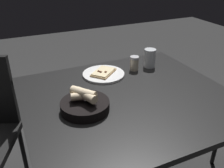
% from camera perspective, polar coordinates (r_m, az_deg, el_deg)
% --- Properties ---
extents(dining_table, '(1.10, 0.98, 0.76)m').
position_cam_1_polar(dining_table, '(1.38, 3.71, -4.94)').
color(dining_table, black).
rests_on(dining_table, ground).
extents(pizza_plate, '(0.26, 0.26, 0.04)m').
position_cam_1_polar(pizza_plate, '(1.56, -1.96, 2.37)').
color(pizza_plate, white).
rests_on(pizza_plate, dining_table).
extents(bread_basket, '(0.24, 0.24, 0.12)m').
position_cam_1_polar(bread_basket, '(1.21, -6.32, -4.53)').
color(bread_basket, black).
rests_on(bread_basket, dining_table).
extents(beer_glass, '(0.08, 0.08, 0.12)m').
position_cam_1_polar(beer_glass, '(1.69, 8.62, 5.65)').
color(beer_glass, silver).
rests_on(beer_glass, dining_table).
extents(pepper_shaker, '(0.06, 0.06, 0.09)m').
position_cam_1_polar(pepper_shaker, '(1.63, 5.13, 4.58)').
color(pepper_shaker, '#BFB299').
rests_on(pepper_shaker, dining_table).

